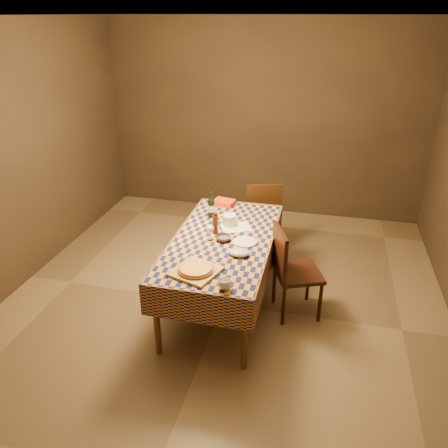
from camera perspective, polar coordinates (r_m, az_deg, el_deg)
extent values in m
plane|color=brown|center=(4.59, -0.15, -10.42)|extent=(5.00, 5.00, 0.00)
plane|color=white|center=(3.70, -0.20, 25.57)|extent=(5.00, 5.00, 0.00)
cube|color=#34271D|center=(6.31, 5.31, 13.26)|extent=(4.50, 0.10, 2.70)
cube|color=#34271D|center=(1.96, -18.77, -20.29)|extent=(4.50, 0.10, 2.70)
cube|color=#34271D|center=(4.96, -26.58, 7.09)|extent=(0.10, 5.00, 2.70)
cylinder|color=brown|center=(3.84, -8.80, -12.15)|extent=(0.06, 0.06, 0.75)
cylinder|color=brown|center=(3.66, 2.67, -13.99)|extent=(0.06, 0.06, 0.75)
cylinder|color=brown|center=(5.16, -2.09, -1.13)|extent=(0.06, 0.06, 0.75)
cylinder|color=brown|center=(5.03, 6.28, -2.04)|extent=(0.06, 0.06, 0.75)
cube|color=brown|center=(4.20, -0.16, -2.25)|extent=(0.90, 1.80, 0.03)
cube|color=brown|center=(4.19, -0.16, -2.01)|extent=(0.92, 1.82, 0.02)
cube|color=brown|center=(3.52, -3.72, -10.85)|extent=(0.94, 0.01, 0.30)
cube|color=brown|center=(5.05, 2.28, 1.32)|extent=(0.94, 0.01, 0.30)
cube|color=brown|center=(4.38, -6.09, -2.96)|extent=(0.01, 1.84, 0.30)
cube|color=brown|center=(4.19, 6.06, -4.39)|extent=(0.01, 1.84, 0.30)
cube|color=#9A8248|center=(3.66, -3.71, -6.19)|extent=(0.45, 0.45, 0.02)
cylinder|color=#954118|center=(3.65, -3.72, -5.93)|extent=(0.37, 0.37, 0.02)
cylinder|color=orange|center=(3.64, -3.73, -5.72)|extent=(0.33, 0.33, 0.01)
cylinder|color=#502312|center=(4.24, -1.15, -0.05)|extent=(0.07, 0.07, 0.19)
sphere|color=#502312|center=(4.19, -1.16, 1.38)|extent=(0.04, 0.04, 0.04)
imported|color=#574049|center=(4.14, -0.10, -1.85)|extent=(0.18, 0.18, 0.05)
cylinder|color=white|center=(4.18, -1.76, -1.90)|extent=(0.07, 0.07, 0.00)
cylinder|color=white|center=(4.17, -1.77, -1.48)|extent=(0.01, 0.01, 0.06)
sphere|color=white|center=(4.13, -1.78, -0.65)|extent=(0.07, 0.07, 0.07)
ellipsoid|color=#410711|center=(4.14, -1.78, -0.75)|extent=(0.04, 0.04, 0.03)
cylinder|color=black|center=(4.59, -1.67, 2.09)|extent=(0.09, 0.09, 0.20)
cylinder|color=black|center=(4.53, -1.69, 3.72)|extent=(0.03, 0.03, 0.08)
cylinder|color=beige|center=(4.59, -1.67, 2.09)|extent=(0.09, 0.09, 0.07)
cylinder|color=silver|center=(4.42, 0.68, 0.51)|extent=(0.14, 0.14, 0.11)
cube|color=#BD3618|center=(4.91, 0.03, 2.84)|extent=(0.25, 0.20, 0.06)
cylinder|color=silver|center=(4.11, 2.75, -2.34)|extent=(0.30, 0.30, 0.01)
imported|color=silver|center=(3.44, 0.08, -7.88)|extent=(0.13, 0.13, 0.08)
cube|color=silver|center=(4.40, 1.58, -0.44)|extent=(0.36, 0.32, 0.00)
ellipsoid|color=#A1ADCE|center=(3.89, 1.97, -3.72)|extent=(0.19, 0.15, 0.06)
cube|color=black|center=(5.45, 4.80, 1.17)|extent=(0.53, 0.53, 0.04)
cube|color=black|center=(5.17, 5.23, 2.76)|extent=(0.41, 0.16, 0.46)
cylinder|color=black|center=(5.74, 6.22, -0.16)|extent=(0.04, 0.04, 0.43)
cylinder|color=black|center=(5.69, 2.65, -0.28)|extent=(0.04, 0.04, 0.43)
cylinder|color=black|center=(5.42, 6.87, -1.82)|extent=(0.04, 0.04, 0.43)
cylinder|color=black|center=(5.37, 3.09, -1.97)|extent=(0.04, 0.04, 0.43)
cube|color=black|center=(4.30, 9.65, -6.37)|extent=(0.55, 0.55, 0.04)
cube|color=black|center=(4.12, 7.25, -3.69)|extent=(0.19, 0.40, 0.46)
cylinder|color=black|center=(4.35, 12.42, -10.00)|extent=(0.04, 0.04, 0.43)
cylinder|color=black|center=(4.62, 10.92, -7.45)|extent=(0.04, 0.04, 0.43)
cylinder|color=black|center=(4.25, 7.78, -10.56)|extent=(0.04, 0.04, 0.43)
cylinder|color=black|center=(4.53, 6.57, -7.90)|extent=(0.04, 0.04, 0.43)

